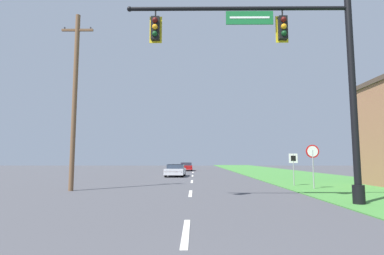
% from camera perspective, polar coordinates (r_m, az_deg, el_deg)
% --- Properties ---
extents(grass_verge_right, '(10.00, 110.00, 0.04)m').
position_cam_1_polar(grass_verge_right, '(32.94, 18.92, -8.67)').
color(grass_verge_right, '#428438').
rests_on(grass_verge_right, ground).
extents(road_center_line, '(0.16, 34.80, 0.01)m').
position_cam_1_polar(road_center_line, '(23.31, -0.02, -10.25)').
color(road_center_line, silver).
rests_on(road_center_line, ground).
extents(signal_mast, '(9.15, 0.47, 8.62)m').
position_cam_1_polar(signal_mast, '(12.74, 19.62, 10.40)').
color(signal_mast, black).
rests_on(signal_mast, grass_verge_right).
extents(car_ahead, '(1.96, 4.35, 1.19)m').
position_cam_1_polar(car_ahead, '(30.26, -3.16, -8.14)').
color(car_ahead, black).
rests_on(car_ahead, ground).
extents(far_car, '(1.82, 4.65, 1.19)m').
position_cam_1_polar(far_car, '(45.18, -1.11, -7.46)').
color(far_car, black).
rests_on(far_car, ground).
extents(stop_sign, '(0.76, 0.07, 2.50)m').
position_cam_1_polar(stop_sign, '(18.65, 22.00, -5.15)').
color(stop_sign, gray).
rests_on(stop_sign, grass_verge_right).
extents(route_sign_post, '(0.55, 0.06, 2.03)m').
position_cam_1_polar(route_sign_post, '(20.35, 18.74, -6.26)').
color(route_sign_post, gray).
rests_on(route_sign_post, grass_verge_right).
extents(utility_pole_near, '(1.80, 0.26, 10.01)m').
position_cam_1_polar(utility_pole_near, '(18.13, -21.44, 5.35)').
color(utility_pole_near, brown).
rests_on(utility_pole_near, ground).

